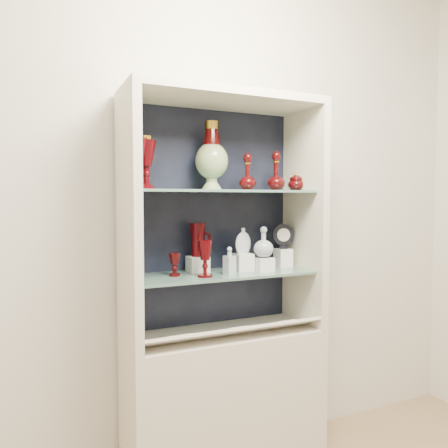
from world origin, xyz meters
name	(u,v)px	position (x,y,z in m)	size (l,w,h in m)	color
wall_back	(207,204)	(0.00, 1.75, 1.40)	(3.50, 0.02, 2.80)	white
cabinet_base	(224,403)	(0.00, 1.53, 0.38)	(1.00, 0.40, 0.75)	beige
cabinet_back_panel	(209,218)	(0.00, 1.72, 1.32)	(0.98, 0.02, 1.15)	black
cabinet_side_left	(128,221)	(-0.48, 1.53, 1.32)	(0.04, 0.40, 1.15)	beige
cabinet_side_right	(304,217)	(0.48, 1.53, 1.32)	(0.04, 0.40, 1.15)	beige
cabinet_top_cap	(224,99)	(0.00, 1.53, 1.92)	(1.00, 0.40, 0.04)	beige
shelf_lower	(222,274)	(0.00, 1.55, 1.04)	(0.92, 0.34, 0.01)	slate
shelf_upper	(222,191)	(0.00, 1.55, 1.46)	(0.92, 0.34, 0.01)	slate
label_ledge	(233,332)	(0.00, 1.42, 0.78)	(0.92, 0.18, 0.01)	beige
label_card_0	(181,336)	(-0.27, 1.42, 0.80)	(0.10, 0.07, 0.00)	white
label_card_1	(237,328)	(0.02, 1.42, 0.80)	(0.10, 0.07, 0.00)	white
label_card_2	(284,322)	(0.29, 1.42, 0.80)	(0.10, 0.07, 0.00)	white
label_card_3	(178,336)	(-0.28, 1.42, 0.80)	(0.10, 0.07, 0.00)	white
pedestal_lamp_left	(137,162)	(-0.44, 1.52, 1.60)	(0.10, 0.10, 0.25)	#4C0509
pedestal_lamp_right	(146,163)	(-0.38, 1.60, 1.60)	(0.10, 0.10, 0.25)	#4C0509
enamel_urn	(212,156)	(-0.04, 1.60, 1.64)	(0.17, 0.17, 0.35)	#0E441C
ruby_decanter_a	(276,168)	(0.31, 1.55, 1.59)	(0.09, 0.09, 0.24)	#420506
ruby_decanter_b	(248,171)	(0.14, 1.54, 1.57)	(0.09, 0.09, 0.20)	#420506
lidded_bowl	(296,182)	(0.44, 1.55, 1.52)	(0.09, 0.09, 0.10)	#420506
cobalt_goblet	(135,258)	(-0.44, 1.59, 1.15)	(0.08, 0.08, 0.19)	#090F43
ruby_goblet_tall	(205,259)	(-0.12, 1.48, 1.14)	(0.07, 0.07, 0.18)	#4C0509
ruby_goblet_small	(175,264)	(-0.25, 1.56, 1.11)	(0.06, 0.06, 0.11)	#420506
riser_ruby_pitcher	(198,264)	(-0.10, 1.63, 1.09)	(0.10, 0.10, 0.08)	silver
ruby_pitcher	(198,240)	(-0.10, 1.63, 1.22)	(0.13, 0.08, 0.17)	#4C0509
clear_square_bottle	(229,261)	(0.01, 1.48, 1.12)	(0.05, 0.05, 0.14)	#99A3B0
riser_flat_flask	(243,262)	(0.13, 1.56, 1.09)	(0.09, 0.09, 0.09)	silver
flat_flask	(243,240)	(0.13, 1.56, 1.21)	(0.10, 0.04, 0.14)	silver
riser_clear_round_decanter	(263,264)	(0.22, 1.51, 1.08)	(0.09, 0.09, 0.07)	silver
clear_round_decanter	(264,243)	(0.22, 1.51, 1.20)	(0.10, 0.10, 0.15)	#99A3B0
riser_cameo_medallion	(283,258)	(0.39, 1.59, 1.10)	(0.08, 0.08, 0.10)	silver
cameo_medallion	(283,236)	(0.39, 1.59, 1.22)	(0.12, 0.04, 0.14)	black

